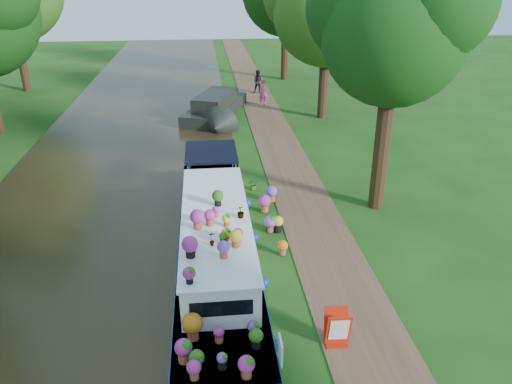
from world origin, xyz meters
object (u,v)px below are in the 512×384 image
object	(u,v)px
second_boat	(216,107)
sandwich_board	(337,329)
pedestrian_dark	(258,82)
plant_boat	(217,248)
pedestrian_pink	(264,92)

from	to	relation	value
second_boat	sandwich_board	bearing A→B (deg)	-63.09
second_boat	pedestrian_dark	world-z (taller)	pedestrian_dark
sandwich_board	pedestrian_dark	distance (m)	25.58
plant_boat	sandwich_board	world-z (taller)	plant_boat
pedestrian_pink	sandwich_board	bearing A→B (deg)	-101.10
plant_boat	sandwich_board	size ratio (longest dim) A/B	14.61
pedestrian_dark	plant_boat	bearing A→B (deg)	-91.07
pedestrian_dark	pedestrian_pink	bearing A→B (deg)	-82.33
second_boat	sandwich_board	size ratio (longest dim) A/B	8.40
sandwich_board	pedestrian_dark	world-z (taller)	pedestrian_dark
second_boat	pedestrian_dark	bearing A→B (deg)	81.16
pedestrian_dark	second_boat	bearing A→B (deg)	-111.11
plant_boat	pedestrian_dark	world-z (taller)	plant_boat
second_boat	plant_boat	bearing A→B (deg)	-71.12
sandwich_board	pedestrian_pink	bearing A→B (deg)	89.93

